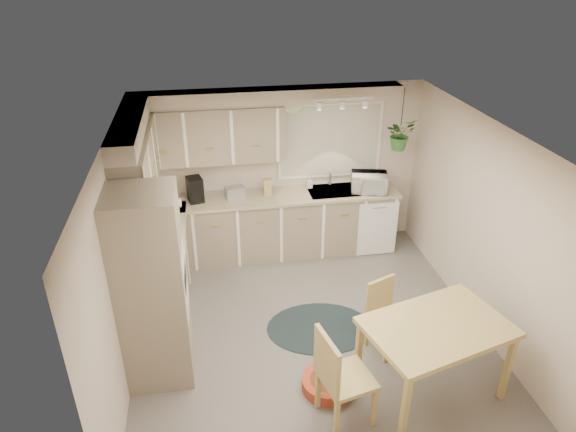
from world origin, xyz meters
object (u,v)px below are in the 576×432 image
object	(u,v)px
chair_left	(347,376)
braided_rug	(319,328)
dining_table	(432,359)
pet_bed	(328,383)
microwave	(369,181)
chair_back	(389,318)

from	to	relation	value
chair_left	braided_rug	distance (m)	1.39
chair_left	braided_rug	size ratio (longest dim) A/B	0.81
chair_left	braided_rug	bearing A→B (deg)	165.28
dining_table	braided_rug	distance (m)	1.48
dining_table	pet_bed	xyz separation A→B (m)	(-1.00, 0.20, -0.36)
pet_bed	braided_rug	bearing A→B (deg)	82.18
braided_rug	pet_bed	distance (m)	0.94
microwave	dining_table	bearing A→B (deg)	-80.60
chair_back	microwave	size ratio (longest dim) A/B	1.68
chair_back	pet_bed	world-z (taller)	chair_back
braided_rug	microwave	bearing A→B (deg)	57.67
chair_back	pet_bed	bearing A→B (deg)	8.67
pet_bed	microwave	world-z (taller)	microwave
pet_bed	microwave	bearing A→B (deg)	65.43
braided_rug	chair_left	bearing A→B (deg)	-92.09
pet_bed	chair_left	bearing A→B (deg)	-77.65
dining_table	pet_bed	distance (m)	1.08
chair_left	microwave	xyz separation A→B (m)	(1.12, 2.98, 0.60)
dining_table	chair_back	bearing A→B (deg)	106.81
chair_left	microwave	size ratio (longest dim) A/B	2.06
chair_back	microwave	world-z (taller)	microwave
chair_back	microwave	xyz separation A→B (m)	(0.40, 2.14, 0.69)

